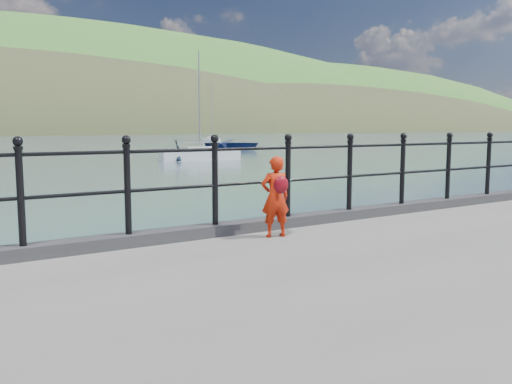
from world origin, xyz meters
TOP-DOWN VIEW (x-y plane):
  - ground at (0.00, 0.00)m, footprint 600.00×600.00m
  - kerb at (0.00, -0.15)m, footprint 60.00×0.30m
  - railing at (0.00, -0.15)m, footprint 18.11×0.11m
  - far_shore at (38.34, 239.41)m, footprint 830.00×200.00m
  - child at (0.02, -0.67)m, footprint 0.44×0.35m
  - launch_blue at (25.63, 43.66)m, footprint 7.05×6.99m
  - launch_navy at (12.61, 29.25)m, footprint 3.70×3.58m
  - sailboat_far at (35.12, 65.61)m, footprint 5.31×6.19m
  - sailboat_near at (14.13, 28.87)m, footprint 5.96×2.53m

SIDE VIEW (x-z plane):
  - far_shore at x=38.34m, z-range -100.57..55.43m
  - ground at x=0.00m, z-range 0.00..0.00m
  - sailboat_near at x=14.13m, z-range -3.66..4.34m
  - sailboat_far at x=35.12m, z-range -4.26..4.94m
  - launch_blue at x=25.63m, z-range 0.00..1.20m
  - launch_navy at x=12.61m, z-range 0.00..1.49m
  - kerb at x=0.00m, z-range 1.00..1.15m
  - child at x=0.02m, z-range 1.01..2.07m
  - railing at x=0.00m, z-range 1.23..2.42m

